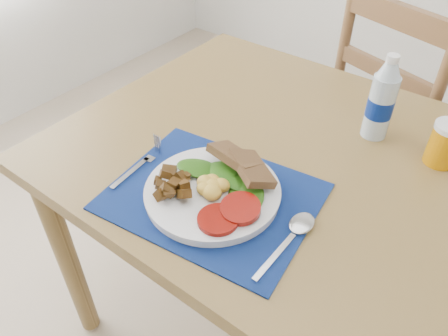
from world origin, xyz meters
name	(u,v)px	position (x,y,z in m)	size (l,w,h in m)	color
table	(342,202)	(0.00, 0.20, 0.67)	(1.40, 0.90, 0.75)	brown
chair_far	(397,101)	(-0.10, 0.87, 0.58)	(0.53, 0.52, 1.15)	brown
placemat	(213,196)	(-0.20, -0.04, 0.75)	(0.42, 0.33, 0.00)	black
breakfast_plate	(209,189)	(-0.21, -0.04, 0.77)	(0.28, 0.28, 0.07)	silver
fork	(143,164)	(-0.39, -0.05, 0.76)	(0.03, 0.17, 0.00)	#B2B5BA
spoon	(294,233)	(-0.01, -0.03, 0.76)	(0.05, 0.20, 0.01)	#B2B5BA
water_bottle	(381,102)	(-0.02, 0.38, 0.85)	(0.06, 0.06, 0.22)	#ADBFCC
juice_glass	(445,145)	(0.14, 0.37, 0.80)	(0.07, 0.07, 0.10)	#C97C05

